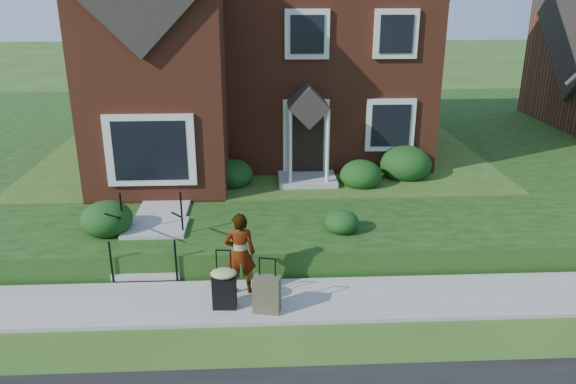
{
  "coord_description": "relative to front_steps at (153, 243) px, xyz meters",
  "views": [
    {
      "loc": [
        -0.08,
        -9.5,
        5.71
      ],
      "look_at": [
        0.49,
        2.0,
        1.56
      ],
      "focal_mm": 35.0,
      "sensor_mm": 36.0,
      "label": 1
    }
  ],
  "objects": [
    {
      "name": "front_steps",
      "position": [
        0.0,
        0.0,
        0.0
      ],
      "size": [
        1.4,
        2.02,
        1.5
      ],
      "color": "#9E9B93",
      "rests_on": "ground"
    },
    {
      "name": "ground",
      "position": [
        2.5,
        -1.84,
        -0.47
      ],
      "size": [
        120.0,
        120.0,
        0.0
      ],
      "primitive_type": "plane",
      "color": "#2D5119",
      "rests_on": "ground"
    },
    {
      "name": "suitcase_black",
      "position": [
        1.69,
        -2.1,
        0.06
      ],
      "size": [
        0.5,
        0.42,
        1.17
      ],
      "rotation": [
        0.0,
        0.0,
        -0.06
      ],
      "color": "black",
      "rests_on": "sidewalk"
    },
    {
      "name": "walkway",
      "position": [
        0.0,
        3.16,
        0.16
      ],
      "size": [
        1.2,
        6.0,
        0.06
      ],
      "primitive_type": "cube",
      "color": "#9E9B93",
      "rests_on": "terrace"
    },
    {
      "name": "main_house",
      "position": [
        2.29,
        7.76,
        4.79
      ],
      "size": [
        10.4,
        10.2,
        9.4
      ],
      "color": "brown",
      "rests_on": "terrace"
    },
    {
      "name": "suitcase_olive",
      "position": [
        2.48,
        -2.27,
        -0.04
      ],
      "size": [
        0.54,
        0.37,
        1.06
      ],
      "rotation": [
        0.0,
        0.0,
        -0.21
      ],
      "color": "#4D4C33",
      "rests_on": "sidewalk"
    },
    {
      "name": "woman",
      "position": [
        1.98,
        -1.52,
        0.44
      ],
      "size": [
        0.62,
        0.42,
        1.67
      ],
      "primitive_type": "imported",
      "rotation": [
        0.0,
        0.0,
        3.18
      ],
      "color": "#999999",
      "rests_on": "sidewalk"
    },
    {
      "name": "foundation_shrubs",
      "position": [
        2.9,
        2.98,
        0.56
      ],
      "size": [
        9.83,
        4.87,
        1.04
      ],
      "color": "#11340F",
      "rests_on": "terrace"
    },
    {
      "name": "terrace",
      "position": [
        6.5,
        9.06,
        -0.17
      ],
      "size": [
        44.0,
        20.0,
        0.6
      ],
      "primitive_type": "cube",
      "color": "#13360E",
      "rests_on": "ground"
    },
    {
      "name": "sidewalk",
      "position": [
        2.5,
        -1.84,
        -0.43
      ],
      "size": [
        60.0,
        1.6,
        0.08
      ],
      "primitive_type": "cube",
      "color": "#9E9B93",
      "rests_on": "ground"
    }
  ]
}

